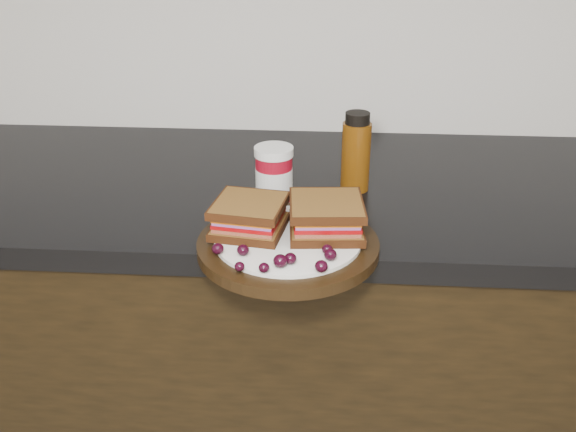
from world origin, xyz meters
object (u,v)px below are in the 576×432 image
plate (288,246)px  condiment_jar (274,174)px  sandwich_left (249,216)px  oil_bottle (356,152)px

plate → condiment_jar: 0.19m
plate → sandwich_left: bearing=162.8°
plate → condiment_jar: condiment_jar is taller
sandwich_left → plate: bearing=-8.5°
plate → oil_bottle: oil_bottle is taller
condiment_jar → plate: bearing=-78.4°
plate → oil_bottle: 0.28m
plate → condiment_jar: (-0.04, 0.18, 0.04)m
plate → oil_bottle: (0.11, 0.25, 0.06)m
sandwich_left → condiment_jar: bearing=90.7°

